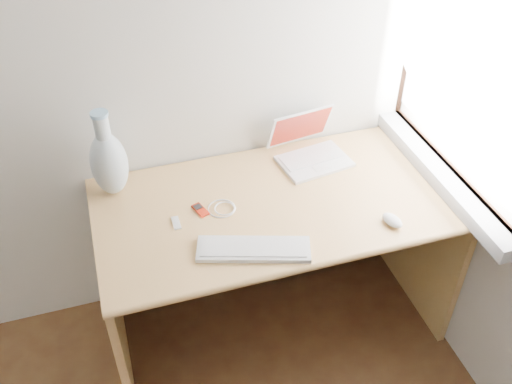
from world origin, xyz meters
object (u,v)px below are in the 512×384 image
object	(u,v)px
desk	(270,226)
vase	(109,161)
laptop	(312,149)
external_keyboard	(254,249)

from	to	relation	value
desk	vase	world-z (taller)	vase
laptop	external_keyboard	bearing A→B (deg)	-139.37
desk	external_keyboard	size ratio (longest dim) A/B	3.40
desk	laptop	size ratio (longest dim) A/B	4.53
laptop	desk	bearing A→B (deg)	-157.13
laptop	external_keyboard	xyz separation A→B (m)	(-0.40, -0.46, -0.04)
desk	vase	distance (m)	0.73
laptop	vase	bearing A→B (deg)	170.12
laptop	vase	size ratio (longest dim) A/B	0.86
external_keyboard	vase	xyz separation A→B (m)	(-0.43, 0.48, 0.14)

